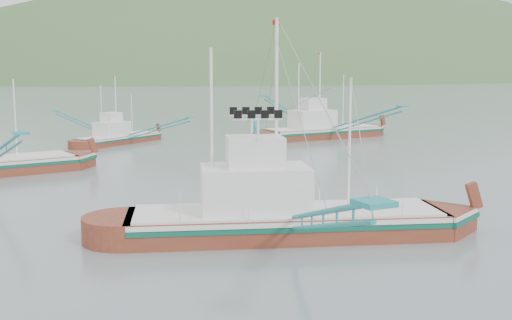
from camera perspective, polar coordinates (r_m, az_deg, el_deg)
name	(u,v)px	position (r m, az deg, el deg)	size (l,w,h in m)	color
ground	(303,231)	(35.62, 4.20, -6.35)	(1200.00, 1200.00, 0.00)	slate
main_boat	(284,192)	(34.00, 2.46, -2.82)	(17.41, 29.62, 12.37)	maroon
bg_boat_far	(118,128)	(77.85, -12.14, 2.78)	(15.01, 19.27, 8.61)	maroon
bg_boat_right	(321,125)	(82.42, 5.81, 3.07)	(16.34, 29.06, 11.78)	maroon
headland_right	(297,79)	(527.00, 3.66, 7.23)	(684.00, 432.00, 306.00)	#3A5D30
ridge_distant	(8,78)	(591.85, -21.16, 6.80)	(960.00, 400.00, 240.00)	slate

